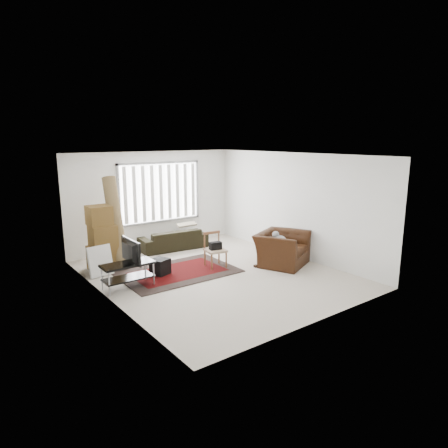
% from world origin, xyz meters
% --- Properties ---
extents(room, '(6.00, 6.02, 2.71)m').
position_xyz_m(room, '(0.03, 0.51, 1.76)').
color(room, beige).
rests_on(room, ground).
extents(persian_rug, '(2.64, 1.78, 0.02)m').
position_xyz_m(persian_rug, '(-0.64, 0.61, 0.01)').
color(persian_rug, black).
rests_on(persian_rug, ground).
extents(tv_stand, '(1.07, 0.48, 0.54)m').
position_xyz_m(tv_stand, '(-1.95, 0.39, 0.39)').
color(tv_stand, black).
rests_on(tv_stand, ground).
extents(tv, '(0.11, 0.87, 0.50)m').
position_xyz_m(tv, '(-1.95, 0.39, 0.79)').
color(tv, black).
rests_on(tv, tv_stand).
extents(subwoofer, '(0.46, 0.46, 0.36)m').
position_xyz_m(subwoofer, '(-1.04, 0.72, 0.20)').
color(subwoofer, black).
rests_on(subwoofer, persian_rug).
extents(moving_boxes, '(0.63, 0.58, 1.53)m').
position_xyz_m(moving_boxes, '(-1.93, 1.88, 0.71)').
color(moving_boxes, brown).
rests_on(moving_boxes, ground).
extents(white_flatpack, '(0.57, 0.29, 0.70)m').
position_xyz_m(white_flatpack, '(-2.15, 1.46, 0.35)').
color(white_flatpack, silver).
rests_on(white_flatpack, ground).
extents(rolled_rug, '(0.39, 1.01, 2.18)m').
position_xyz_m(rolled_rug, '(-1.56, 1.92, 1.09)').
color(rolled_rug, brown).
rests_on(rolled_rug, ground).
extents(sofa, '(1.95, 1.00, 0.72)m').
position_xyz_m(sofa, '(0.29, 2.45, 0.36)').
color(sofa, black).
rests_on(sofa, ground).
extents(side_chair, '(0.52, 0.52, 0.85)m').
position_xyz_m(side_chair, '(0.28, 0.42, 0.47)').
color(side_chair, '#9C8166').
rests_on(side_chair, ground).
extents(armchair, '(1.57, 1.49, 0.92)m').
position_xyz_m(armchair, '(1.72, -0.39, 0.46)').
color(armchair, black).
rests_on(armchair, ground).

